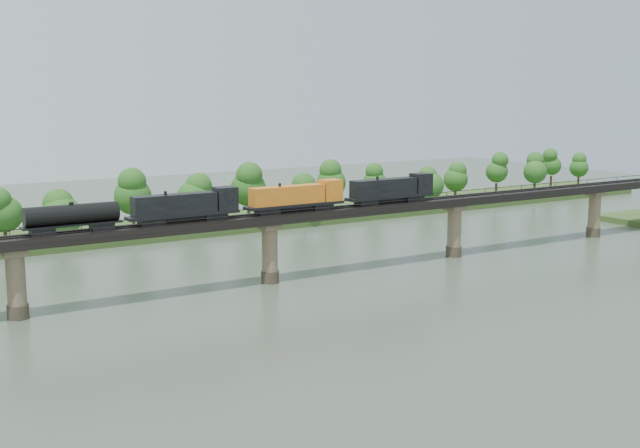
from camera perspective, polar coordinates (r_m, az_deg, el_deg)
ground at (r=108.99m, az=4.02°, el=-7.35°), size 400.00×400.00×0.00m
far_bank at (r=182.69m, az=-11.81°, el=-0.38°), size 300.00×24.00×1.60m
bridge at (r=132.36m, az=-3.60°, el=-1.88°), size 236.00×30.00×11.50m
bridge_superstructure at (r=131.25m, az=-3.62°, el=0.83°), size 220.00×4.90×0.75m
far_treeline at (r=174.67m, az=-13.92°, el=1.76°), size 289.06×17.54×13.60m
freight_train at (r=130.20m, az=-4.26°, el=1.68°), size 72.47×2.82×4.99m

